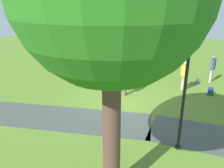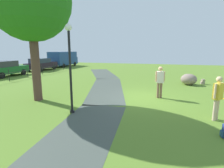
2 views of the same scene
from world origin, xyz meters
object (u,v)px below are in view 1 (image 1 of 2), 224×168
(backpack_by_boulder, at_px, (80,67))
(frisbee_on_grass, at_px, (135,75))
(passerby_on_path, at_px, (185,74))
(lamp_post, at_px, (185,88))
(lawn_boulder, at_px, (77,68))
(woman_with_handbag, at_px, (213,67))
(handbag_on_grass, at_px, (198,81))
(spare_backpack_on_lawn, at_px, (211,91))
(man_near_boulder, at_px, (125,77))

(backpack_by_boulder, height_order, frisbee_on_grass, backpack_by_boulder)
(passerby_on_path, relative_size, backpack_by_boulder, 4.27)
(lamp_post, bearing_deg, frisbee_on_grass, -59.76)
(lawn_boulder, distance_m, backpack_by_boulder, 1.23)
(woman_with_handbag, distance_m, handbag_on_grass, 1.29)
(lawn_boulder, xyz_separation_m, spare_backpack_on_lawn, (-8.72, 0.07, -0.23))
(lamp_post, distance_m, spare_backpack_on_lawn, 6.08)
(passerby_on_path, height_order, spare_backpack_on_lawn, passerby_on_path)
(man_near_boulder, xyz_separation_m, handbag_on_grass, (-3.41, -3.62, -0.89))
(woman_with_handbag, bearing_deg, lawn_boulder, 14.04)
(backpack_by_boulder, bearing_deg, lawn_boulder, 113.58)
(frisbee_on_grass, bearing_deg, passerby_on_path, 157.95)
(lawn_boulder, xyz_separation_m, frisbee_on_grass, (-3.81, -1.39, -0.41))
(man_near_boulder, distance_m, passerby_on_path, 3.47)
(passerby_on_path, bearing_deg, lawn_boulder, -0.02)
(spare_backpack_on_lawn, bearing_deg, lamp_post, 82.44)
(lawn_boulder, distance_m, woman_with_handbag, 8.89)
(woman_with_handbag, bearing_deg, man_near_boulder, 46.23)
(lamp_post, height_order, passerby_on_path, lamp_post)
(man_near_boulder, bearing_deg, handbag_on_grass, -133.23)
(backpack_by_boulder, bearing_deg, man_near_boulder, 146.96)
(man_near_boulder, height_order, backpack_by_boulder, man_near_boulder)
(lamp_post, height_order, woman_with_handbag, lamp_post)
(backpack_by_boulder, distance_m, frisbee_on_grass, 4.31)
(lawn_boulder, bearing_deg, handbag_on_grass, -169.33)
(spare_backpack_on_lawn, relative_size, frisbee_on_grass, 1.49)
(handbag_on_grass, height_order, spare_backpack_on_lawn, spare_backpack_on_lawn)
(lamp_post, relative_size, spare_backpack_on_lawn, 9.24)
(lawn_boulder, bearing_deg, lamp_post, 144.22)
(man_near_boulder, height_order, passerby_on_path, man_near_boulder)
(lawn_boulder, relative_size, passerby_on_path, 0.92)
(lawn_boulder, relative_size, handbag_on_grass, 4.85)
(frisbee_on_grass, bearing_deg, man_near_boulder, 101.05)
(passerby_on_path, relative_size, frisbee_on_grass, 6.37)
(lawn_boulder, bearing_deg, passerby_on_path, 179.98)
(backpack_by_boulder, xyz_separation_m, spare_backpack_on_lawn, (-9.20, 1.18, 0.00))
(spare_backpack_on_lawn, bearing_deg, passerby_on_path, -2.70)
(woman_with_handbag, xyz_separation_m, frisbee_on_grass, (4.79, 0.77, -0.99))
(frisbee_on_grass, bearing_deg, lamp_post, 120.24)
(lamp_post, distance_m, passerby_on_path, 5.92)
(lamp_post, relative_size, handbag_on_grass, 11.37)
(lawn_boulder, distance_m, man_near_boulder, 5.02)
(woman_with_handbag, height_order, man_near_boulder, man_near_boulder)
(passerby_on_path, xyz_separation_m, spare_backpack_on_lawn, (-1.48, 0.07, -0.80))
(handbag_on_grass, bearing_deg, man_near_boulder, 46.77)
(lawn_boulder, bearing_deg, backpack_by_boulder, -66.42)
(man_near_boulder, distance_m, backpack_by_boulder, 6.00)
(lamp_post, height_order, spare_backpack_on_lawn, lamp_post)
(woman_with_handbag, bearing_deg, handbag_on_grass, 43.40)
(woman_with_handbag, bearing_deg, frisbee_on_grass, 9.08)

